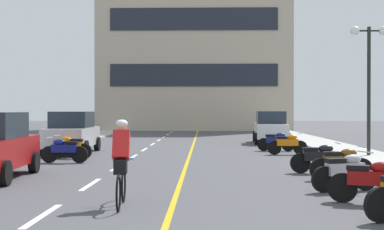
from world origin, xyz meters
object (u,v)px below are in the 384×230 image
at_px(street_lamp_mid, 369,61).
at_px(motorcycle_2, 372,181).
at_px(motorcycle_9, 276,141).
at_px(motorcycle_5, 319,158).
at_px(motorcycle_3, 345,171).
at_px(motorcycle_4, 342,163).
at_px(motorcycle_6, 64,150).
at_px(parked_car_far, 271,127).
at_px(cyclist_rider, 121,161).
at_px(motorcycle_7, 70,146).
at_px(motorcycle_8, 288,144).
at_px(parked_car_mid, 72,132).

height_order(street_lamp_mid, motorcycle_2, street_lamp_mid).
bearing_deg(street_lamp_mid, motorcycle_9, 132.59).
bearing_deg(motorcycle_5, motorcycle_9, 90.87).
bearing_deg(motorcycle_3, motorcycle_9, 89.86).
relative_size(motorcycle_3, motorcycle_4, 0.96).
bearing_deg(motorcycle_6, motorcycle_2, -44.30).
xyz_separation_m(parked_car_far, cyclist_rider, (-5.38, -20.05, -0.03)).
distance_m(motorcycle_5, motorcycle_7, 9.77).
distance_m(motorcycle_3, motorcycle_5, 3.52).
relative_size(motorcycle_2, motorcycle_7, 0.97).
distance_m(motorcycle_4, motorcycle_6, 9.77).
bearing_deg(motorcycle_3, motorcycle_8, 88.60).
height_order(motorcycle_3, motorcycle_8, same).
height_order(motorcycle_4, motorcycle_7, same).
bearing_deg(motorcycle_4, motorcycle_6, 152.37).
bearing_deg(motorcycle_9, street_lamp_mid, -47.41).
relative_size(motorcycle_4, cyclist_rider, 0.96).
relative_size(street_lamp_mid, motorcycle_9, 2.99).
bearing_deg(cyclist_rider, motorcycle_3, 22.60).
relative_size(motorcycle_3, motorcycle_9, 0.97).
distance_m(parked_car_mid, motorcycle_8, 9.32).
xyz_separation_m(motorcycle_3, motorcycle_8, (0.25, 10.21, 0.00)).
bearing_deg(motorcycle_2, cyclist_rider, -175.87).
xyz_separation_m(parked_car_far, motorcycle_6, (-8.75, -11.56, -0.44)).
bearing_deg(motorcycle_3, motorcycle_5, 87.40).
bearing_deg(motorcycle_6, motorcycle_8, 23.81).
relative_size(parked_car_mid, motorcycle_5, 2.49).
xyz_separation_m(parked_car_far, motorcycle_7, (-8.95, -9.88, -0.44)).
bearing_deg(motorcycle_2, motorcycle_7, 131.01).
bearing_deg(motorcycle_7, motorcycle_3, -43.94).
bearing_deg(motorcycle_5, cyclist_rider, -132.20).
xyz_separation_m(parked_car_far, motorcycle_3, (-0.51, -18.02, -0.44)).
distance_m(street_lamp_mid, cyclist_rider, 13.72).
height_order(parked_car_far, motorcycle_8, parked_car_far).
height_order(motorcycle_4, motorcycle_5, same).
bearing_deg(motorcycle_9, parked_car_far, 85.38).
distance_m(parked_car_far, motorcycle_4, 16.10).
bearing_deg(parked_car_mid, motorcycle_9, 8.38).
height_order(parked_car_mid, motorcycle_2, parked_car_mid).
bearing_deg(motorcycle_9, motorcycle_6, -145.65).
bearing_deg(parked_car_far, motorcycle_5, -91.37).
bearing_deg(motorcycle_5, parked_car_mid, 141.74).
bearing_deg(cyclist_rider, motorcycle_2, 4.13).
bearing_deg(parked_car_far, motorcycle_8, -91.88).
relative_size(street_lamp_mid, parked_car_far, 1.18).
height_order(street_lamp_mid, motorcycle_6, street_lamp_mid).
relative_size(street_lamp_mid, motorcycle_7, 2.98).
distance_m(motorcycle_6, cyclist_rider, 9.14).
height_order(parked_car_mid, motorcycle_8, parked_car_mid).
height_order(street_lamp_mid, parked_car_mid, street_lamp_mid).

